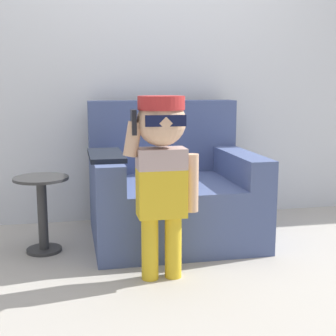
# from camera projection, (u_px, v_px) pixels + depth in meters

# --- Properties ---
(ground_plane) EXTENTS (10.00, 10.00, 0.00)m
(ground_plane) POSITION_uv_depth(u_px,v_px,m) (168.00, 248.00, 3.11)
(ground_plane) COLOR #ADA89E
(wall_back) EXTENTS (10.00, 0.05, 2.60)m
(wall_back) POSITION_uv_depth(u_px,v_px,m) (147.00, 55.00, 3.64)
(wall_back) COLOR silver
(wall_back) RESTS_ON ground_plane
(armchair) EXTENTS (1.13, 0.96, 0.95)m
(armchair) POSITION_uv_depth(u_px,v_px,m) (171.00, 191.00, 3.31)
(armchair) COLOR #475684
(armchair) RESTS_ON ground_plane
(person_child) EXTENTS (0.41, 0.31, 1.01)m
(person_child) POSITION_uv_depth(u_px,v_px,m) (162.00, 159.00, 2.51)
(person_child) COLOR gold
(person_child) RESTS_ON ground_plane
(side_table) EXTENTS (0.35, 0.35, 0.49)m
(side_table) POSITION_uv_depth(u_px,v_px,m) (42.00, 207.00, 3.00)
(side_table) COLOR #333333
(side_table) RESTS_ON ground_plane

